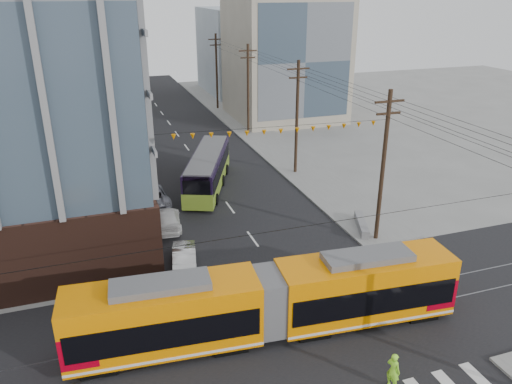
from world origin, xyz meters
TOP-DOWN VIEW (x-y plane):
  - ground at (0.00, 0.00)m, footprint 160.00×160.00m
  - bg_bldg_nw_near at (-17.00, 52.00)m, footprint 18.00×16.00m
  - bg_bldg_ne_near at (16.00, 48.00)m, footprint 14.00×14.00m
  - bg_bldg_nw_far at (-14.00, 72.00)m, footprint 16.00×18.00m
  - bg_bldg_ne_far at (18.00, 68.00)m, footprint 16.00×16.00m
  - utility_pole_far at (8.50, 56.00)m, footprint 0.30×0.30m
  - streetcar at (-2.65, 3.50)m, footprint 20.61×4.50m
  - city_bus at (-0.59, 25.13)m, footprint 6.94×12.07m
  - parked_car_silver at (-5.47, 11.95)m, footprint 2.24×4.49m
  - parked_car_white at (-5.56, 17.92)m, footprint 2.41×4.89m
  - parked_car_grey at (-6.04, 23.07)m, footprint 2.78×5.42m
  - pedestrian at (1.41, -1.95)m, footprint 0.67×0.80m
  - jersey_barrier at (8.30, 12.75)m, footprint 2.16×3.83m

SIDE VIEW (x-z plane):
  - ground at x=0.00m, z-range 0.00..0.00m
  - jersey_barrier at x=8.30m, z-range 0.00..0.75m
  - parked_car_white at x=-5.56m, z-range 0.00..1.37m
  - parked_car_silver at x=-5.47m, z-range 0.00..1.41m
  - parked_car_grey at x=-6.04m, z-range 0.00..1.46m
  - pedestrian at x=1.41m, z-range 0.00..1.86m
  - city_bus at x=-0.59m, z-range 0.00..3.39m
  - streetcar at x=-2.65m, z-range 0.00..3.94m
  - utility_pole_far at x=8.50m, z-range 0.00..11.00m
  - bg_bldg_ne_far at x=18.00m, z-range 0.00..14.00m
  - bg_bldg_ne_near at x=16.00m, z-range 0.00..16.00m
  - bg_bldg_nw_near at x=-17.00m, z-range 0.00..18.00m
  - bg_bldg_nw_far at x=-14.00m, z-range 0.00..20.00m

